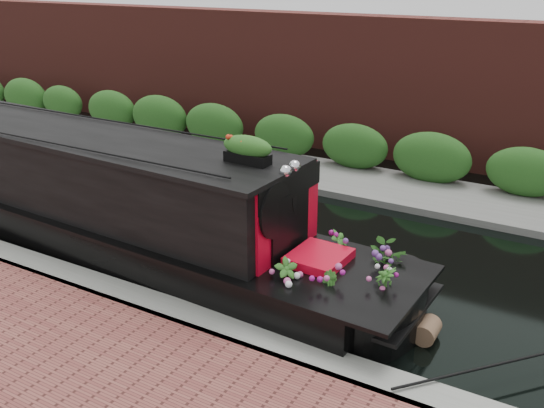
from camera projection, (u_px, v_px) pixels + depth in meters
The scene contains 7 objects.
ground at pixel (249, 238), 12.63m from camera, with size 80.00×80.00×0.00m, color black.
near_bank_coping at pixel (143, 311), 9.98m from camera, with size 40.00×0.60×0.50m, color gray.
far_bank_path at pixel (334, 181), 16.01m from camera, with size 40.00×2.40×0.34m, color slate.
far_hedge at pixel (347, 172), 16.73m from camera, with size 40.00×1.10×2.80m, color #25541C.
far_brick_wall at pixel (375, 153), 18.42m from camera, with size 40.00×1.00×8.00m, color #5C251F.
narrowboat at pixel (96, 204), 12.05m from camera, with size 12.86×2.79×3.01m.
rope_fender at pixel (427, 330), 9.15m from camera, with size 0.34×0.34×0.45m, color brown.
Camera 1 is at (6.17, -9.70, 5.31)m, focal length 40.00 mm.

